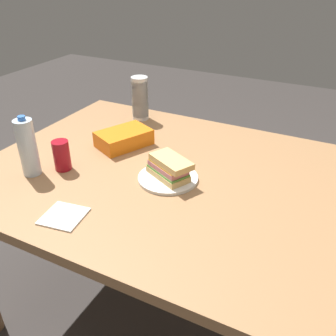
{
  "coord_description": "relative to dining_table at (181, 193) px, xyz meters",
  "views": [
    {
      "loc": [
        0.52,
        -1.13,
        1.52
      ],
      "look_at": [
        -0.03,
        -0.05,
        0.82
      ],
      "focal_mm": 39.67,
      "sensor_mm": 36.0,
      "label": 1
    }
  ],
  "objects": [
    {
      "name": "ground_plane",
      "position": [
        0.0,
        0.0,
        -0.69
      ],
      "size": [
        8.0,
        8.0,
        0.0
      ],
      "primitive_type": "plane",
      "color": "#383330"
    },
    {
      "name": "plastic_cup_stack",
      "position": [
        -0.44,
        0.43,
        0.19
      ],
      "size": [
        0.08,
        0.08,
        0.22
      ],
      "color": "silver",
      "rests_on": "dining_table"
    },
    {
      "name": "paper_napkin",
      "position": [
        -0.23,
        -0.41,
        0.09
      ],
      "size": [
        0.15,
        0.15,
        0.01
      ],
      "primitive_type": "cube",
      "rotation": [
        0.0,
        0.0,
        1.72
      ],
      "color": "white",
      "rests_on": "dining_table"
    },
    {
      "name": "chip_bag",
      "position": [
        -0.34,
        0.12,
        0.12
      ],
      "size": [
        0.23,
        0.27,
        0.07
      ],
      "primitive_type": "cube",
      "rotation": [
        0.0,
        0.0,
        4.28
      ],
      "color": "orange",
      "rests_on": "dining_table"
    },
    {
      "name": "soda_can_red",
      "position": [
        -0.44,
        -0.17,
        0.15
      ],
      "size": [
        0.07,
        0.07,
        0.12
      ],
      "primitive_type": "cylinder",
      "color": "maroon",
      "rests_on": "dining_table"
    },
    {
      "name": "water_bottle_tall",
      "position": [
        -0.53,
        -0.25,
        0.2
      ],
      "size": [
        0.07,
        0.07,
        0.24
      ],
      "color": "silver",
      "rests_on": "dining_table"
    },
    {
      "name": "dining_table",
      "position": [
        0.0,
        0.0,
        0.0
      ],
      "size": [
        1.6,
        1.13,
        0.77
      ],
      "color": "#9E7047",
      "rests_on": "ground_plane"
    },
    {
      "name": "paper_plate",
      "position": [
        -0.03,
        -0.05,
        0.09
      ],
      "size": [
        0.23,
        0.23,
        0.01
      ],
      "primitive_type": "cylinder",
      "color": "white",
      "rests_on": "dining_table"
    },
    {
      "name": "sandwich",
      "position": [
        -0.03,
        -0.05,
        0.14
      ],
      "size": [
        0.21,
        0.16,
        0.08
      ],
      "color": "#DBB26B",
      "rests_on": "paper_plate"
    }
  ]
}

